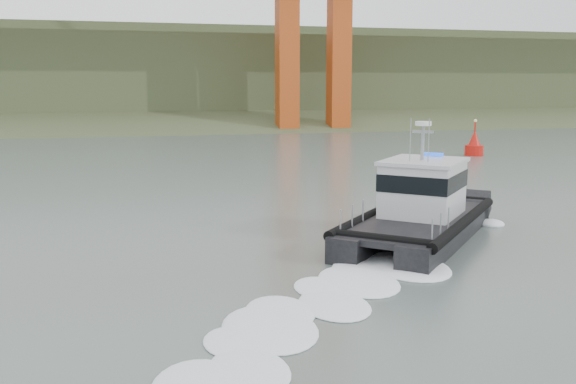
% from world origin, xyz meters
% --- Properties ---
extents(ground, '(400.00, 400.00, 0.00)m').
position_xyz_m(ground, '(0.00, 0.00, 0.00)').
color(ground, '#4C5A54').
rests_on(ground, ground).
extents(headlands, '(500.00, 105.36, 27.12)m').
position_xyz_m(headlands, '(0.00, 125.50, 7.05)').
color(headlands, '#3E502D').
rests_on(headlands, ground).
extents(patrol_boat, '(10.62, 11.12, 5.48)m').
position_xyz_m(patrol_boat, '(7.12, 8.26, 1.37)').
color(patrol_boat, black).
rests_on(patrol_boat, ground).
extents(nav_buoy, '(1.81, 1.81, 3.77)m').
position_xyz_m(nav_buoy, '(27.68, 38.58, 0.99)').
color(nav_buoy, red).
rests_on(nav_buoy, ground).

